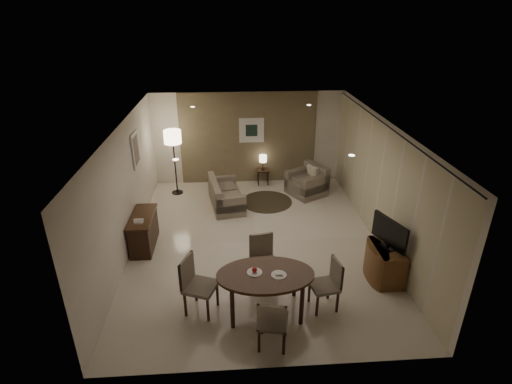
{
  "coord_description": "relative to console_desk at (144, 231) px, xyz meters",
  "views": [
    {
      "loc": [
        -0.56,
        -7.73,
        4.86
      ],
      "look_at": [
        0.0,
        0.2,
        1.15
      ],
      "focal_mm": 28.0,
      "sensor_mm": 36.0,
      "label": 1
    }
  ],
  "objects": [
    {
      "name": "table_lamp",
      "position": [
        2.91,
        3.25,
        0.33
      ],
      "size": [
        0.22,
        0.22,
        0.5
      ],
      "primitive_type": null,
      "color": "#FFEAC1",
      "rests_on": "side_table"
    },
    {
      "name": "chair_near",
      "position": [
        2.52,
        -3.04,
        0.1
      ],
      "size": [
        0.54,
        0.54,
        0.95
      ],
      "primitive_type": null,
      "rotation": [
        0.0,
        0.0,
        2.94
      ],
      "color": "gray",
      "rests_on": "floor"
    },
    {
      "name": "flat_tv",
      "position": [
        4.87,
        -1.5,
        0.65
      ],
      "size": [
        0.36,
        0.85,
        0.6
      ],
      "primitive_type": null,
      "rotation": [
        0.0,
        0.0,
        0.35
      ],
      "color": "black",
      "rests_on": "tv_cabinet"
    },
    {
      "name": "round_rug",
      "position": [
        2.91,
        2.01,
        -0.37
      ],
      "size": [
        1.38,
        1.38,
        0.01
      ],
      "primitive_type": "cylinder",
      "color": "#393020",
      "rests_on": "floor"
    },
    {
      "name": "art_left_canvas",
      "position": [
        -0.21,
        1.2,
        1.48
      ],
      "size": [
        0.01,
        0.46,
        0.64
      ],
      "primitive_type": "cube",
      "color": "gray",
      "rests_on": "wall_left"
    },
    {
      "name": "downlight_fr",
      "position": [
        3.89,
        1.8,
        2.31
      ],
      "size": [
        0.1,
        0.1,
        0.01
      ],
      "primitive_type": "cylinder",
      "color": "white",
      "rests_on": "ceiling"
    },
    {
      "name": "napkin",
      "position": [
        2.7,
        -2.32,
        0.43
      ],
      "size": [
        0.12,
        0.08,
        0.03
      ],
      "primitive_type": "cube",
      "color": "white",
      "rests_on": "plate_b"
    },
    {
      "name": "downlight_nl",
      "position": [
        1.09,
        -1.8,
        2.31
      ],
      "size": [
        0.1,
        0.1,
        0.01
      ],
      "primitive_type": "cylinder",
      "color": "white",
      "rests_on": "ceiling"
    },
    {
      "name": "armchair",
      "position": [
        4.08,
        2.43,
        0.04
      ],
      "size": [
        1.23,
        1.25,
        0.83
      ],
      "primitive_type": null,
      "rotation": [
        0.0,
        0.0,
        -1.06
      ],
      "color": "gray",
      "rests_on": "floor"
    },
    {
      "name": "art_back_frame",
      "position": [
        2.59,
        3.46,
        1.23
      ],
      "size": [
        0.72,
        0.03,
        0.72
      ],
      "primitive_type": "cube",
      "color": "silver",
      "rests_on": "wall_back"
    },
    {
      "name": "plate_b",
      "position": [
        2.7,
        -2.32,
        0.41
      ],
      "size": [
        0.26,
        0.26,
        0.02
      ],
      "primitive_type": "cylinder",
      "color": "white",
      "rests_on": "dining_table"
    },
    {
      "name": "downlight_fl",
      "position": [
        1.09,
        1.8,
        2.31
      ],
      "size": [
        0.1,
        0.1,
        0.01
      ],
      "primitive_type": "cylinder",
      "color": "white",
      "rests_on": "ceiling"
    },
    {
      "name": "chair_far",
      "position": [
        2.52,
        -1.53,
        0.12
      ],
      "size": [
        0.56,
        0.56,
        0.99
      ],
      "primitive_type": null,
      "rotation": [
        0.0,
        0.0,
        0.18
      ],
      "color": "gray",
      "rests_on": "floor"
    },
    {
      "name": "chair_left",
      "position": [
        1.37,
        -2.19,
        0.15
      ],
      "size": [
        0.66,
        0.66,
        1.05
      ],
      "primitive_type": null,
      "rotation": [
        0.0,
        0.0,
        1.2
      ],
      "color": "gray",
      "rests_on": "floor"
    },
    {
      "name": "downlight_nr",
      "position": [
        3.89,
        -1.8,
        2.31
      ],
      "size": [
        0.1,
        0.1,
        0.01
      ],
      "primitive_type": "cylinder",
      "color": "white",
      "rests_on": "ceiling"
    },
    {
      "name": "art_back_canvas",
      "position": [
        2.59,
        3.44,
        1.23
      ],
      "size": [
        0.34,
        0.01,
        0.34
      ],
      "primitive_type": "cube",
      "color": "#182C23",
      "rests_on": "wall_back"
    },
    {
      "name": "console_desk",
      "position": [
        0.0,
        0.0,
        0.0
      ],
      "size": [
        0.48,
        1.2,
        0.75
      ],
      "primitive_type": null,
      "color": "#422915",
      "rests_on": "floor"
    },
    {
      "name": "fruit_apple",
      "position": [
        2.3,
        -2.22,
        0.46
      ],
      "size": [
        0.09,
        0.09,
        0.09
      ],
      "primitive_type": "sphere",
      "color": "red",
      "rests_on": "plate_a"
    },
    {
      "name": "taupe_accent",
      "position": [
        2.49,
        3.48,
        0.98
      ],
      "size": [
        3.96,
        0.03,
        2.7
      ],
      "primitive_type": "cube",
      "color": "#78684A",
      "rests_on": "wall_back"
    },
    {
      "name": "tv_cabinet",
      "position": [
        4.89,
        -1.5,
        -0.03
      ],
      "size": [
        0.48,
        0.9,
        0.7
      ],
      "primitive_type": null,
      "color": "brown",
      "rests_on": "floor"
    },
    {
      "name": "art_left_frame",
      "position": [
        -0.23,
        1.2,
        1.48
      ],
      "size": [
        0.03,
        0.6,
        0.8
      ],
      "primitive_type": "cube",
      "color": "silver",
      "rests_on": "wall_left"
    },
    {
      "name": "room_shell",
      "position": [
        2.49,
        0.4,
        0.98
      ],
      "size": [
        5.5,
        7.0,
        2.7
      ],
      "color": "beige",
      "rests_on": "ground"
    },
    {
      "name": "side_table",
      "position": [
        2.91,
        3.25,
        -0.15
      ],
      "size": [
        0.35,
        0.35,
        0.45
      ],
      "primitive_type": null,
      "color": "#331D11",
      "rests_on": "floor"
    },
    {
      "name": "curtain_wall",
      "position": [
        5.17,
        0.0,
        0.95
      ],
      "size": [
        0.08,
        6.7,
        2.58
      ],
      "primitive_type": null,
      "color": "beige",
      "rests_on": "wall_right"
    },
    {
      "name": "floor_lamp",
      "position": [
        0.41,
        2.76,
        0.55
      ],
      "size": [
        0.47,
        0.47,
        1.84
      ],
      "primitive_type": null,
      "color": "#FFE5B7",
      "rests_on": "floor"
    },
    {
      "name": "dining_table",
      "position": [
        2.48,
        -2.27,
        0.01
      ],
      "size": [
        1.66,
        1.04,
        0.78
      ],
      "primitive_type": null,
      "color": "#422915",
      "rests_on": "floor"
    },
    {
      "name": "telephone",
      "position": [
        0.0,
        -0.3,
        0.43
      ],
      "size": [
        0.2,
        0.14,
        0.09
      ],
      "primitive_type": null,
      "color": "white",
      "rests_on": "console_desk"
    },
    {
      "name": "curtain_rod",
      "position": [
        5.17,
        0.0,
        2.27
      ],
      "size": [
        0.03,
        6.8,
        0.03
      ],
      "primitive_type": "cylinder",
      "rotation": [
        1.57,
        0.0,
        0.0
      ],
      "color": "black",
      "rests_on": "wall_right"
    },
    {
      "name": "plate_a",
      "position": [
        2.3,
        -2.22,
        0.41
      ],
      "size": [
        0.26,
        0.26,
        0.02
      ],
      "primitive_type": "cylinder",
      "color": "white",
      "rests_on": "dining_table"
    },
    {
      "name": "chair_right",
      "position": [
        3.5,
        -2.24,
        0.09
      ],
      "size": [
        0.53,
        0.53,
        0.93
      ],
      "primitive_type": null,
      "rotation": [
        0.0,
        0.0,
        -1.39
      ],
      "color": "gray",
      "rests_on": "floor"
    },
    {
      "name": "sofa",
      "position": [
        1.82,
        1.87,
        -0.02
      ],
      "size": [
        1.64,
        1.01,
        0.72
      ],
      "primitive_type": null,
      "rotation": [
        0.0,
        0.0,
        1.74
      ],
      "color": "gray",
      "rests_on": "floor"
    }
  ]
}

